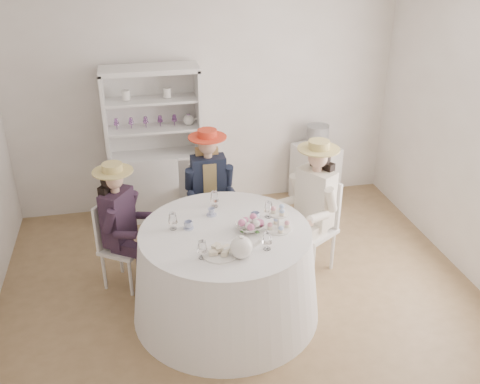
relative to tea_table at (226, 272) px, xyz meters
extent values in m
plane|color=olive|center=(0.19, 0.17, -0.42)|extent=(4.50, 4.50, 0.00)
plane|color=silver|center=(0.19, 2.17, 0.93)|extent=(4.50, 0.00, 4.50)
plane|color=silver|center=(0.19, -1.83, 0.93)|extent=(4.50, 0.00, 4.50)
cone|color=white|center=(0.00, 0.00, -0.01)|extent=(1.66, 1.66, 0.82)
cylinder|color=white|center=(0.00, 0.00, 0.41)|extent=(1.46, 1.46, 0.02)
cube|color=silver|center=(-0.45, 1.92, -0.02)|extent=(1.12, 0.66, 0.79)
cube|color=silver|center=(-0.45, 2.10, 0.86)|extent=(1.03, 0.31, 0.97)
cube|color=silver|center=(-0.45, 1.92, 1.35)|extent=(1.12, 0.66, 0.05)
cube|color=silver|center=(-0.96, 1.92, 0.86)|extent=(0.14, 0.39, 0.97)
cube|color=silver|center=(0.06, 1.92, 0.86)|extent=(0.14, 0.39, 0.97)
cube|color=silver|center=(-0.45, 1.92, 0.68)|extent=(1.04, 0.60, 0.03)
cube|color=silver|center=(-0.45, 1.92, 1.01)|extent=(1.04, 0.60, 0.03)
sphere|color=white|center=(-0.05, 1.92, 0.75)|extent=(0.12, 0.12, 0.12)
cube|color=silver|center=(1.50, 1.92, -0.06)|extent=(0.56, 0.56, 0.72)
cylinder|color=black|center=(1.50, 1.92, 0.44)|extent=(0.31, 0.31, 0.27)
cube|color=silver|center=(-0.87, 0.60, -0.01)|extent=(0.50, 0.50, 0.04)
cylinder|color=silver|center=(-0.83, 0.40, -0.22)|extent=(0.03, 0.03, 0.40)
cylinder|color=silver|center=(-0.67, 0.64, -0.22)|extent=(0.03, 0.03, 0.40)
cylinder|color=silver|center=(-1.07, 0.56, -0.22)|extent=(0.03, 0.03, 0.40)
cylinder|color=silver|center=(-0.92, 0.80, -0.22)|extent=(0.03, 0.03, 0.40)
cube|color=silver|center=(-1.01, 0.69, 0.23)|extent=(0.21, 0.30, 0.45)
cube|color=black|center=(-0.89, 0.61, 0.32)|extent=(0.33, 0.37, 0.52)
cube|color=black|center=(-0.83, 0.47, 0.06)|extent=(0.32, 0.27, 0.11)
cylinder|color=black|center=(-0.72, 0.40, -0.21)|extent=(0.09, 0.09, 0.42)
cylinder|color=black|center=(-0.96, 0.43, 0.39)|extent=(0.18, 0.15, 0.25)
cube|color=black|center=(-0.74, 0.61, 0.06)|extent=(0.32, 0.27, 0.11)
cylinder|color=black|center=(-0.63, 0.54, -0.21)|extent=(0.09, 0.09, 0.42)
cylinder|color=black|center=(-0.76, 0.75, 0.39)|extent=(0.18, 0.15, 0.25)
cylinder|color=#D8A889|center=(-0.89, 0.61, 0.60)|extent=(0.08, 0.08, 0.07)
sphere|color=#D8A889|center=(-0.89, 0.61, 0.70)|extent=(0.17, 0.17, 0.17)
sphere|color=black|center=(-0.92, 0.63, 0.69)|extent=(0.17, 0.17, 0.17)
cube|color=black|center=(-0.95, 0.65, 0.48)|extent=(0.18, 0.22, 0.34)
cylinder|color=tan|center=(-0.89, 0.61, 0.78)|extent=(0.36, 0.36, 0.01)
cylinder|color=tan|center=(-0.89, 0.61, 0.82)|extent=(0.18, 0.18, 0.07)
cube|color=silver|center=(0.03, 1.06, 0.01)|extent=(0.38, 0.38, 0.04)
cylinder|color=silver|center=(-0.12, 0.91, -0.21)|extent=(0.03, 0.03, 0.42)
cylinder|color=silver|center=(0.18, 0.91, -0.21)|extent=(0.03, 0.03, 0.42)
cylinder|color=silver|center=(-0.12, 1.21, -0.21)|extent=(0.03, 0.03, 0.42)
cylinder|color=silver|center=(0.18, 1.21, -0.21)|extent=(0.03, 0.03, 0.42)
cube|color=silver|center=(0.03, 1.23, 0.27)|extent=(0.36, 0.03, 0.48)
cube|color=#192033|center=(0.03, 1.08, 0.37)|extent=(0.34, 0.19, 0.55)
cube|color=tan|center=(0.03, 1.08, 0.37)|extent=(0.13, 0.21, 0.48)
cube|color=#192033|center=(-0.06, 0.94, 0.09)|extent=(0.12, 0.33, 0.11)
cylinder|color=#192033|center=(-0.06, 0.81, -0.20)|extent=(0.10, 0.10, 0.44)
cylinder|color=#192033|center=(-0.17, 1.04, 0.43)|extent=(0.09, 0.17, 0.26)
cube|color=#192033|center=(0.12, 0.94, 0.09)|extent=(0.12, 0.33, 0.11)
cylinder|color=#192033|center=(0.12, 0.81, -0.20)|extent=(0.10, 0.10, 0.44)
cylinder|color=#192033|center=(0.23, 1.04, 0.43)|extent=(0.09, 0.17, 0.26)
cylinder|color=#D8A889|center=(0.03, 1.08, 0.66)|extent=(0.09, 0.09, 0.08)
sphere|color=#D8A889|center=(0.03, 1.08, 0.77)|extent=(0.18, 0.18, 0.18)
sphere|color=tan|center=(0.03, 1.12, 0.75)|extent=(0.18, 0.18, 0.18)
cube|color=tan|center=(0.03, 1.16, 0.53)|extent=(0.23, 0.08, 0.36)
cylinder|color=red|center=(0.03, 1.08, 0.85)|extent=(0.38, 0.38, 0.01)
cylinder|color=red|center=(0.03, 1.08, 0.89)|extent=(0.19, 0.19, 0.08)
cube|color=silver|center=(0.95, 0.47, 0.02)|extent=(0.54, 0.54, 0.04)
cylinder|color=silver|center=(0.73, 0.52, -0.20)|extent=(0.04, 0.04, 0.43)
cylinder|color=silver|center=(0.90, 0.25, -0.20)|extent=(0.04, 0.04, 0.43)
cylinder|color=silver|center=(1.00, 0.69, -0.20)|extent=(0.04, 0.04, 0.43)
cylinder|color=silver|center=(1.17, 0.42, -0.20)|extent=(0.04, 0.04, 0.43)
cube|color=silver|center=(1.10, 0.56, 0.29)|extent=(0.23, 0.33, 0.49)
cube|color=silver|center=(0.97, 0.48, 0.39)|extent=(0.36, 0.40, 0.57)
cube|color=silver|center=(0.80, 0.48, 0.10)|extent=(0.35, 0.29, 0.12)
cylinder|color=silver|center=(0.69, 0.41, -0.19)|extent=(0.10, 0.10, 0.45)
cylinder|color=silver|center=(0.82, 0.63, 0.46)|extent=(0.19, 0.17, 0.27)
cube|color=silver|center=(0.90, 0.33, 0.10)|extent=(0.35, 0.29, 0.12)
cylinder|color=silver|center=(0.78, 0.26, -0.19)|extent=(0.10, 0.10, 0.45)
cylinder|color=silver|center=(1.04, 0.29, 0.46)|extent=(0.19, 0.17, 0.27)
cylinder|color=#D8A889|center=(0.97, 0.48, 0.69)|extent=(0.09, 0.09, 0.08)
sphere|color=#D8A889|center=(0.97, 0.48, 0.80)|extent=(0.19, 0.19, 0.19)
sphere|color=black|center=(1.00, 0.50, 0.79)|extent=(0.19, 0.19, 0.19)
cube|color=black|center=(1.03, 0.52, 0.56)|extent=(0.19, 0.24, 0.37)
cylinder|color=tan|center=(0.97, 0.48, 0.89)|extent=(0.39, 0.39, 0.01)
cylinder|color=tan|center=(0.97, 0.48, 0.93)|extent=(0.20, 0.20, 0.08)
cube|color=silver|center=(-0.04, 1.51, 0.01)|extent=(0.44, 0.44, 0.04)
cylinder|color=silver|center=(0.14, 1.64, -0.21)|extent=(0.03, 0.03, 0.42)
cylinder|color=silver|center=(-0.16, 1.69, -0.21)|extent=(0.03, 0.03, 0.42)
cylinder|color=silver|center=(0.09, 1.34, -0.21)|extent=(0.03, 0.03, 0.42)
cylinder|color=silver|center=(-0.22, 1.39, -0.21)|extent=(0.03, 0.03, 0.42)
cube|color=silver|center=(-0.07, 1.34, 0.27)|extent=(0.36, 0.09, 0.48)
imported|color=white|center=(-0.30, 0.10, 0.45)|extent=(0.10, 0.10, 0.06)
imported|color=white|center=(-0.07, 0.29, 0.45)|extent=(0.08, 0.08, 0.06)
imported|color=white|center=(0.29, 0.12, 0.45)|extent=(0.11, 0.11, 0.07)
imported|color=white|center=(0.20, -0.04, 0.45)|extent=(0.28, 0.28, 0.06)
sphere|color=pink|center=(0.26, -0.05, 0.50)|extent=(0.06, 0.06, 0.06)
sphere|color=white|center=(0.25, -0.02, 0.50)|extent=(0.06, 0.06, 0.06)
sphere|color=pink|center=(0.23, -0.01, 0.50)|extent=(0.06, 0.06, 0.06)
sphere|color=white|center=(0.20, 0.00, 0.50)|extent=(0.06, 0.06, 0.06)
sphere|color=pink|center=(0.17, -0.01, 0.50)|extent=(0.06, 0.06, 0.06)
sphere|color=white|center=(0.16, -0.04, 0.50)|extent=(0.06, 0.06, 0.06)
sphere|color=pink|center=(0.16, -0.07, 0.50)|extent=(0.06, 0.06, 0.06)
sphere|color=white|center=(0.17, -0.09, 0.50)|extent=(0.06, 0.06, 0.06)
sphere|color=pink|center=(0.20, -0.11, 0.50)|extent=(0.06, 0.06, 0.06)
sphere|color=white|center=(0.23, -0.10, 0.50)|extent=(0.06, 0.06, 0.06)
sphere|color=pink|center=(0.25, -0.08, 0.50)|extent=(0.06, 0.06, 0.06)
sphere|color=white|center=(0.05, -0.40, 0.50)|extent=(0.18, 0.18, 0.18)
cylinder|color=white|center=(0.16, -0.40, 0.51)|extent=(0.11, 0.03, 0.09)
cylinder|color=white|center=(0.05, -0.40, 0.59)|extent=(0.04, 0.04, 0.02)
cylinder|color=white|center=(-0.11, -0.34, 0.43)|extent=(0.29, 0.29, 0.01)
cube|color=beige|center=(-0.16, -0.36, 0.46)|extent=(0.07, 0.04, 0.03)
cube|color=beige|center=(-0.11, -0.34, 0.47)|extent=(0.08, 0.06, 0.03)
cube|color=beige|center=(-0.05, -0.32, 0.46)|extent=(0.08, 0.07, 0.03)
cube|color=beige|center=(-0.13, -0.30, 0.47)|extent=(0.08, 0.08, 0.03)
cube|color=beige|center=(-0.07, -0.38, 0.46)|extent=(0.07, 0.08, 0.03)
cylinder|color=white|center=(0.44, -0.07, 0.43)|extent=(0.22, 0.22, 0.01)
cylinder|color=white|center=(0.44, -0.07, 0.50)|extent=(0.02, 0.02, 0.15)
cylinder|color=white|center=(0.44, -0.07, 0.57)|extent=(0.17, 0.17, 0.01)
camera|label=1|loc=(-0.69, -3.80, 2.74)|focal=40.00mm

